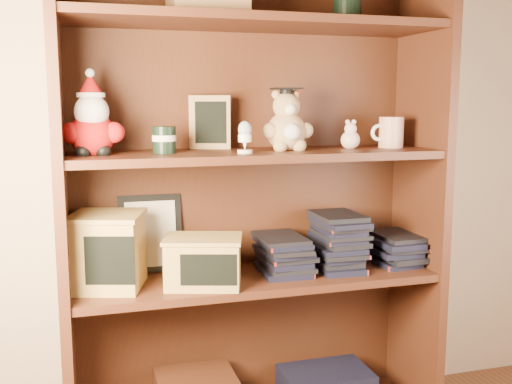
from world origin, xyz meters
The scene contains 16 objects.
bookcase centered at (-0.08, 1.36, 0.78)m, with size 1.20×0.35×1.60m.
shelf_lower centered at (-0.07, 1.30, 0.54)m, with size 1.14×0.33×0.02m.
shelf_upper centered at (-0.07, 1.30, 0.94)m, with size 1.14×0.33×0.02m.
santa_plush centered at (-0.57, 1.30, 1.04)m, with size 0.18×0.13×0.25m.
teachers_tin centered at (-0.36, 1.30, 0.99)m, with size 0.07×0.07×0.08m.
chalkboard_plaque centered at (-0.20, 1.42, 1.03)m, with size 0.13×0.10×0.17m.
egg_cup centered at (-0.13, 1.23, 1.00)m, with size 0.05×0.05×0.10m.
grad_teddy_bear centered at (0.02, 1.30, 1.03)m, with size 0.17×0.14×0.20m.
pink_figurine centered at (0.25, 1.31, 0.99)m, with size 0.06×0.06×0.10m.
teacher_mug centered at (0.39, 1.30, 1.00)m, with size 0.11×0.08×0.10m.
certificate_frame centered at (-0.39, 1.44, 0.68)m, with size 0.20×0.05×0.25m.
treats_box centered at (-0.53, 1.30, 0.66)m, with size 0.26×0.26×0.22m.
pencils_box centered at (-0.26, 1.24, 0.63)m, with size 0.27×0.22×0.15m.
book_stack_left centered at (0.02, 1.30, 0.61)m, with size 0.14×0.20×0.13m.
book_stack_mid centered at (0.21, 1.30, 0.65)m, with size 0.14×0.20×0.19m.
book_stack_right centered at (0.42, 1.30, 0.60)m, with size 0.14×0.20×0.10m.
Camera 1 is at (-0.60, -0.48, 1.10)m, focal length 42.00 mm.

